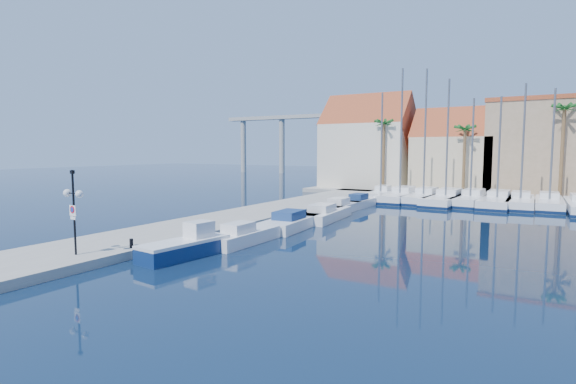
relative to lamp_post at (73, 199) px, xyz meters
The scene contains 26 objects.
ground 8.51m from the lamp_post, ahead, with size 260.00×260.00×0.00m, color black.
quay_west 15.08m from the lamp_post, 94.96° to the left, with size 6.00×77.00×0.50m, color gray.
shore_north 52.39m from the lamp_post, 70.19° to the left, with size 54.00×16.00×0.50m, color gray.
lamp_post is the anchor object (origin of this frame).
bollard 3.85m from the lamp_post, 66.55° to the left, with size 0.20×0.20×0.50m, color black.
fishing_boat 6.24m from the lamp_post, 47.35° to the left, with size 2.38×5.48×1.86m.
motorboat_west_0 9.99m from the lamp_post, 62.45° to the left, with size 1.86×5.69×1.40m.
motorboat_west_1 15.84m from the lamp_post, 74.19° to the left, with size 2.92×7.47×1.40m.
motorboat_west_2 20.55m from the lamp_post, 76.99° to the left, with size 2.93×7.41×1.40m.
motorboat_west_3 25.34m from the lamp_post, 81.26° to the left, with size 2.14×6.28×1.40m.
motorboat_west_4 30.09m from the lamp_post, 82.52° to the left, with size 2.07×6.05×1.40m.
sailboat_0 37.88m from the lamp_post, 84.75° to the left, with size 2.77×8.27×12.50m.
sailboat_1 37.74m from the lamp_post, 80.84° to the left, with size 2.89×10.85×14.95m.
sailboat_2 38.28m from the lamp_post, 76.89° to the left, with size 2.92×10.28×14.70m.
sailboat_3 38.52m from the lamp_post, 73.12° to the left, with size 3.60×11.57×13.34m.
sailboat_4 40.00m from the lamp_post, 70.16° to the left, with size 3.39×10.38×11.28m.
sailboat_5 40.83m from the lamp_post, 66.66° to the left, with size 3.02×10.93×11.28m.
sailboat_6 41.72m from the lamp_post, 63.98° to the left, with size 2.82×9.57×12.45m.
sailboat_7 43.29m from the lamp_post, 61.22° to the left, with size 2.77×9.53×11.85m.
building_0 48.35m from the lamp_post, 92.70° to the left, with size 12.30×9.00×13.50m.
building_1 49.21m from the lamp_post, 78.59° to the left, with size 10.30×8.00×11.00m.
building_2 53.46m from the lamp_post, 67.16° to the left, with size 14.20×10.20×11.50m.
palm_0 43.61m from the lamp_post, 87.71° to the left, with size 2.60×2.60×10.15m.
palm_1 45.01m from the lamp_post, 74.81° to the left, with size 2.60×2.60×9.15m.
palm_2 48.81m from the lamp_post, 63.30° to the left, with size 2.60×2.60×11.15m.
viaduct 89.17m from the lamp_post, 110.65° to the left, with size 48.00×2.20×14.45m.
Camera 1 is at (13.23, -15.17, 5.88)m, focal length 28.00 mm.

